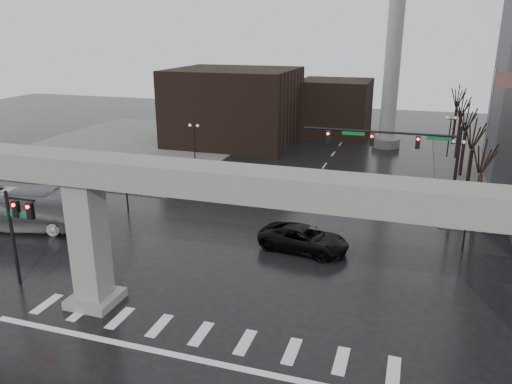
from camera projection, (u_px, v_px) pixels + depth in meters
ground at (209, 323)px, 26.55m from camera, size 160.00×160.00×0.00m
sidewalk_nw at (135, 146)px, 66.68m from camera, size 28.00×36.00×0.15m
elevated_guideway at (229, 204)px, 24.05m from camera, size 48.00×2.60×8.70m
building_far_left at (234, 107)px, 67.08m from camera, size 16.00×14.00×10.00m
building_far_mid at (335, 108)px, 72.95m from camera, size 10.00×10.00×8.00m
smokestack at (394, 42)px, 62.28m from camera, size 3.60×3.60×30.00m
signal_mast_arm at (406, 151)px, 39.14m from camera, size 12.12×0.43×8.00m
signal_left_pole at (18, 223)px, 29.31m from camera, size 2.30×0.30×6.00m
flagpole_assembly at (492, 127)px, 39.67m from camera, size 2.06×0.12×12.00m
lamp_right_0 at (469, 204)px, 34.21m from camera, size 1.22×0.32×5.11m
lamp_right_1 at (457, 157)px, 46.88m from camera, size 1.22×0.32×5.11m
lamp_right_2 at (450, 130)px, 59.55m from camera, size 1.22×0.32×5.11m
lamp_left_0 at (125, 172)px, 42.08m from camera, size 1.22×0.32×5.11m
lamp_left_1 at (194, 139)px, 54.74m from camera, size 1.22×0.32×5.11m
lamp_left_2 at (238, 118)px, 67.41m from camera, size 1.22×0.32×5.11m
tree_right_0 at (478, 197)px, 37.76m from camera, size 1.09×1.58×7.50m
tree_right_1 at (469, 170)px, 44.98m from camera, size 1.09×1.61×7.67m
tree_right_2 at (463, 150)px, 52.20m from camera, size 1.10×1.63×7.85m
tree_right_3 at (459, 135)px, 59.41m from camera, size 1.11×1.66×8.02m
tree_right_4 at (455, 123)px, 66.63m from camera, size 1.12×1.69×8.19m
pickup_truck at (304, 239)px, 35.09m from camera, size 6.71×3.89×1.76m
city_bus at (21, 209)px, 38.69m from camera, size 12.11×5.13×3.29m
far_car at (297, 190)px, 46.28m from camera, size 2.18×4.17×1.35m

